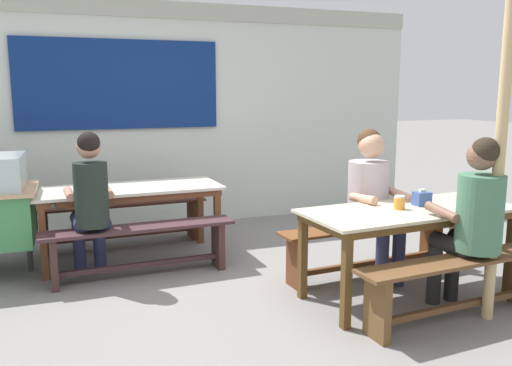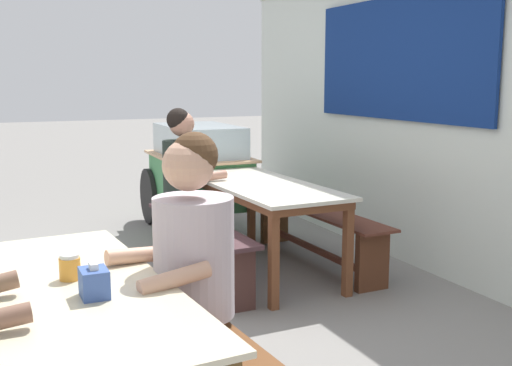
{
  "view_description": "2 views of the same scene",
  "coord_description": "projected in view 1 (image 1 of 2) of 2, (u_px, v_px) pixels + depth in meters",
  "views": [
    {
      "loc": [
        -1.23,
        -3.93,
        1.66
      ],
      "look_at": [
        0.5,
        0.74,
        0.78
      ],
      "focal_mm": 37.48,
      "sensor_mm": 36.0,
      "label": 1
    },
    {
      "loc": [
        3.83,
        -0.79,
        1.55
      ],
      "look_at": [
        0.47,
        0.72,
        0.93
      ],
      "focal_mm": 43.94,
      "sensor_mm": 36.0,
      "label": 2
    }
  ],
  "objects": [
    {
      "name": "ground_plane",
      "position": [
        230.0,
        296.0,
        4.34
      ],
      "size": [
        40.0,
        40.0,
        0.0
      ],
      "primitive_type": "plane",
      "color": "gray"
    },
    {
      "name": "backdrop_wall",
      "position": [
        164.0,
        111.0,
        6.43
      ],
      "size": [
        6.56,
        0.23,
        2.67
      ],
      "color": "silver",
      "rests_on": "ground_plane"
    },
    {
      "name": "dining_table_far",
      "position": [
        129.0,
        194.0,
        5.16
      ],
      "size": [
        1.78,
        0.77,
        0.73
      ],
      "color": "beige",
      "rests_on": "ground_plane"
    },
    {
      "name": "dining_table_near",
      "position": [
        410.0,
        217.0,
        4.24
      ],
      "size": [
        1.8,
        0.86,
        0.73
      ],
      "color": "beige",
      "rests_on": "ground_plane"
    },
    {
      "name": "bench_far_back",
      "position": [
        122.0,
        217.0,
        5.71
      ],
      "size": [
        1.8,
        0.37,
        0.47
      ],
      "color": "#582C20",
      "rests_on": "ground_plane"
    },
    {
      "name": "bench_far_front",
      "position": [
        140.0,
        242.0,
        4.74
      ],
      "size": [
        1.7,
        0.34,
        0.47
      ],
      "color": "#40282C",
      "rests_on": "ground_plane"
    },
    {
      "name": "bench_near_back",
      "position": [
        368.0,
        242.0,
        4.78
      ],
      "size": [
        1.72,
        0.4,
        0.47
      ],
      "color": "brown",
      "rests_on": "ground_plane"
    },
    {
      "name": "bench_near_front",
      "position": [
        457.0,
        280.0,
        3.83
      ],
      "size": [
        1.64,
        0.39,
        0.47
      ],
      "color": "brown",
      "rests_on": "ground_plane"
    },
    {
      "name": "person_right_near_table",
      "position": [
        372.0,
        193.0,
        4.65
      ],
      "size": [
        0.5,
        0.56,
        1.32
      ],
      "color": "#2D3152",
      "rests_on": "ground_plane"
    },
    {
      "name": "person_left_back_turned",
      "position": [
        90.0,
        197.0,
        4.58
      ],
      "size": [
        0.41,
        0.53,
        1.32
      ],
      "color": "#2A2F52",
      "rests_on": "ground_plane"
    },
    {
      "name": "person_near_front",
      "position": [
        473.0,
        215.0,
        3.87
      ],
      "size": [
        0.45,
        0.54,
        1.33
      ],
      "color": "black",
      "rests_on": "ground_plane"
    },
    {
      "name": "tissue_box",
      "position": [
        422.0,
        198.0,
        4.33
      ],
      "size": [
        0.13,
        0.1,
        0.13
      ],
      "color": "#39559B",
      "rests_on": "dining_table_near"
    },
    {
      "name": "condiment_jar",
      "position": [
        399.0,
        203.0,
        4.2
      ],
      "size": [
        0.09,
        0.09,
        0.11
      ],
      "color": "orange",
      "rests_on": "dining_table_near"
    },
    {
      "name": "wooden_support_post",
      "position": [
        500.0,
        143.0,
        3.71
      ],
      "size": [
        0.08,
        0.08,
        2.58
      ],
      "primitive_type": "cylinder",
      "color": "tan",
      "rests_on": "ground_plane"
    }
  ]
}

